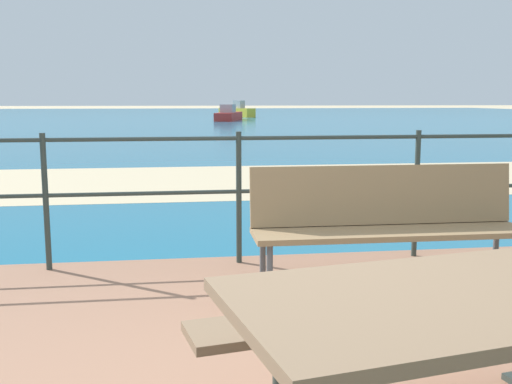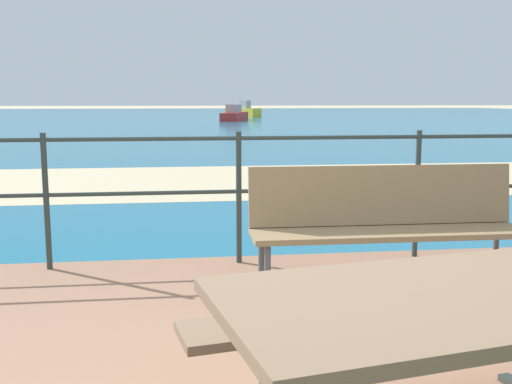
{
  "view_description": "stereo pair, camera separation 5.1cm",
  "coord_description": "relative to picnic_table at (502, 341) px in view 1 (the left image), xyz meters",
  "views": [
    {
      "loc": [
        -0.52,
        -2.25,
        1.36
      ],
      "look_at": [
        0.14,
        2.42,
        0.63
      ],
      "focal_mm": 42.12,
      "sensor_mm": 36.0,
      "label": 1
    },
    {
      "loc": [
        -0.46,
        -2.26,
        1.36
      ],
      "look_at": [
        0.14,
        2.42,
        0.63
      ],
      "focal_mm": 42.12,
      "sensor_mm": 36.0,
      "label": 2
    }
  ],
  "objects": [
    {
      "name": "railing_fence",
      "position": [
        -0.46,
        3.06,
        0.09
      ],
      "size": [
        5.94,
        0.04,
        1.05
      ],
      "color": "#2D3833",
      "rests_on": "patio_paving"
    },
    {
      "name": "beach_strip",
      "position": [
        -0.46,
        8.37,
        -0.63
      ],
      "size": [
        54.0,
        4.24,
        0.01
      ],
      "primitive_type": "cube",
      "rotation": [
        0.0,
        0.0,
        -0.0
      ],
      "color": "beige",
      "rests_on": "ground"
    },
    {
      "name": "boat_mid",
      "position": [
        2.64,
        36.72,
        -0.28
      ],
      "size": [
        2.24,
        5.28,
        1.01
      ],
      "rotation": [
        0.0,
        0.0,
        1.32
      ],
      "color": "red",
      "rests_on": "sea_water"
    },
    {
      "name": "sea_water",
      "position": [
        -0.46,
        40.65,
        -0.63
      ],
      "size": [
        90.0,
        90.0,
        0.01
      ],
      "primitive_type": "cube",
      "color": "#196B8E",
      "rests_on": "ground"
    },
    {
      "name": "picnic_table",
      "position": [
        0.0,
        0.0,
        0.0
      ],
      "size": [
        1.92,
        1.78,
        0.75
      ],
      "rotation": [
        0.0,
        0.0,
        0.19
      ],
      "color": "#7A6047",
      "rests_on": "patio_paving"
    },
    {
      "name": "park_bench",
      "position": [
        0.42,
        2.11,
        -0.04
      ],
      "size": [
        1.8,
        0.44,
        0.87
      ],
      "rotation": [
        0.0,
        0.0,
        -0.01
      ],
      "color": "#8C704C",
      "rests_on": "patio_paving"
    },
    {
      "name": "boat_far",
      "position": [
        3.82,
        43.74,
        -0.24
      ],
      "size": [
        2.78,
        3.3,
        1.23
      ],
      "rotation": [
        0.0,
        0.0,
        2.23
      ],
      "color": "yellow",
      "rests_on": "sea_water"
    }
  ]
}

